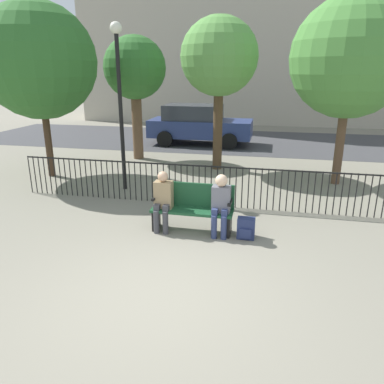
# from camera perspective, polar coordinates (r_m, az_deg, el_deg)

# --- Properties ---
(ground_plane) EXTENTS (80.00, 80.00, 0.00)m
(ground_plane) POSITION_cam_1_polar(r_m,az_deg,el_deg) (5.47, -4.97, -14.99)
(ground_plane) COLOR gray
(park_bench) EXTENTS (1.56, 0.45, 0.92)m
(park_bench) POSITION_cam_1_polar(r_m,az_deg,el_deg) (7.19, 0.13, -2.17)
(park_bench) COLOR #194728
(park_bench) RESTS_ON ground
(seated_person_0) EXTENTS (0.34, 0.39, 1.17)m
(seated_person_0) POSITION_cam_1_polar(r_m,az_deg,el_deg) (7.15, -4.45, -0.93)
(seated_person_0) COLOR #3D3D42
(seated_person_0) RESTS_ON ground
(seated_person_1) EXTENTS (0.34, 0.39, 1.18)m
(seated_person_1) POSITION_cam_1_polar(r_m,az_deg,el_deg) (6.92, 4.40, -1.45)
(seated_person_1) COLOR navy
(seated_person_1) RESTS_ON ground
(backpack) EXTENTS (0.32, 0.24, 0.40)m
(backpack) POSITION_cam_1_polar(r_m,az_deg,el_deg) (7.00, 8.22, -5.52)
(backpack) COLOR navy
(backpack) RESTS_ON ground
(fence_railing) EXTENTS (9.01, 0.03, 0.95)m
(fence_railing) POSITION_cam_1_polar(r_m,az_deg,el_deg) (8.48, 2.04, 1.53)
(fence_railing) COLOR black
(fence_railing) RESTS_ON ground
(tree_0) EXTENTS (2.27, 2.27, 4.48)m
(tree_0) POSITION_cam_1_polar(r_m,az_deg,el_deg) (11.53, 4.17, 19.73)
(tree_0) COLOR #4C3823
(tree_0) RESTS_ON ground
(tree_1) EXTENTS (2.06, 2.06, 4.08)m
(tree_1) POSITION_cam_1_polar(r_m,az_deg,el_deg) (13.09, -8.71, 17.96)
(tree_1) COLOR brown
(tree_1) RESTS_ON ground
(tree_2) EXTENTS (3.10, 3.10, 4.76)m
(tree_2) POSITION_cam_1_polar(r_m,az_deg,el_deg) (11.44, -22.33, 17.95)
(tree_2) COLOR #422D1E
(tree_2) RESTS_ON ground
(tree_3) EXTENTS (2.99, 2.99, 4.76)m
(tree_3) POSITION_cam_1_polar(r_m,az_deg,el_deg) (10.65, 22.99, 18.25)
(tree_3) COLOR brown
(tree_3) RESTS_ON ground
(lamp_post) EXTENTS (0.28, 0.28, 4.05)m
(lamp_post) POSITION_cam_1_polar(r_m,az_deg,el_deg) (9.56, -11.04, 15.76)
(lamp_post) COLOR black
(lamp_post) RESTS_ON ground
(street_surface) EXTENTS (24.00, 6.00, 0.01)m
(street_surface) POSITION_cam_1_polar(r_m,az_deg,el_deg) (16.69, 7.28, 7.72)
(street_surface) COLOR #3D3D3F
(street_surface) RESTS_ON ground
(parked_car_0) EXTENTS (4.20, 1.94, 1.62)m
(parked_car_0) POSITION_cam_1_polar(r_m,az_deg,el_deg) (15.75, 1.00, 10.33)
(parked_car_0) COLOR navy
(parked_car_0) RESTS_ON ground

